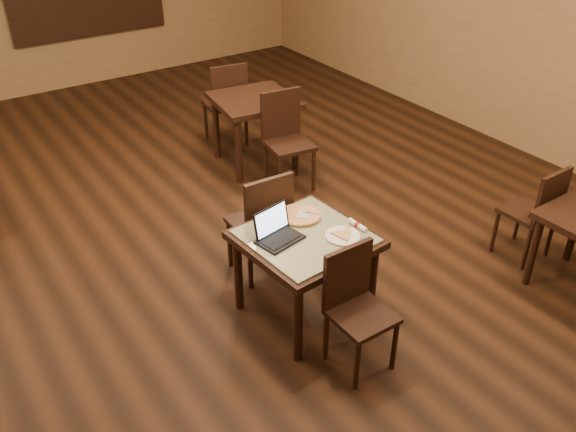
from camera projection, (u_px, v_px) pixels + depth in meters
ground at (225, 233)px, 6.05m from camera, size 10.00×10.00×0.00m
wall_right at (516, 21)px, 7.15m from camera, size 0.02×10.00×3.00m
tiled_table at (305, 246)px, 4.70m from camera, size 0.99×0.99×0.76m
chair_main_near at (355, 301)px, 4.33m from camera, size 0.41×0.41×0.95m
chair_main_far at (263, 220)px, 5.17m from camera, size 0.46×0.46×1.03m
laptop at (276, 231)px, 4.59m from camera, size 0.37×0.32×0.23m
plate at (343, 236)px, 4.62m from camera, size 0.27×0.27×0.01m
pizza_slice at (343, 235)px, 4.61m from camera, size 0.27×0.27×0.02m
pizza_pan at (300, 216)px, 4.87m from camera, size 0.36×0.36×0.01m
pizza_whole at (300, 215)px, 4.86m from camera, size 0.34×0.34×0.02m
spatula at (304, 214)px, 4.85m from camera, size 0.24×0.25×0.01m
napkin_roll at (358, 225)px, 4.73m from camera, size 0.05×0.19×0.04m
other_table_a at (254, 109)px, 6.98m from camera, size 0.99×0.99×0.83m
other_table_a_chair_near at (285, 134)px, 6.60m from camera, size 0.52×0.52×1.07m
other_table_a_chair_far at (227, 100)px, 7.46m from camera, size 0.52×0.52×1.07m
other_table_c_chair_far at (537, 209)px, 5.42m from camera, size 0.42×0.42×0.94m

